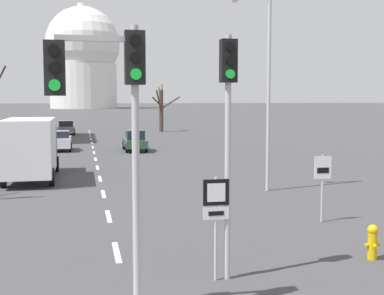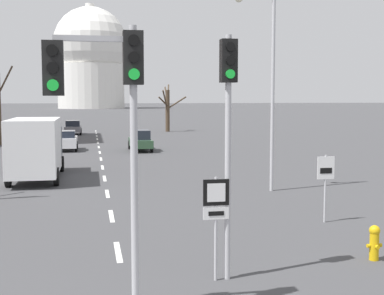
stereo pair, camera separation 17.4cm
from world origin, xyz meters
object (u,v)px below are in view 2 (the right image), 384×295
object	(u,v)px
traffic_signal_near_right	(228,112)
speed_limit_sign	(326,177)
fire_hydrant	(374,241)
sedan_mid_centre	(73,127)
route_sign_post	(216,211)
traffic_signal_centre_tall	(107,100)
sedan_near_right	(66,140)
street_lamp_right	(266,74)
delivery_truck	(36,146)
sedan_near_left	(140,140)

from	to	relation	value
traffic_signal_near_right	speed_limit_sign	world-z (taller)	traffic_signal_near_right
fire_hydrant	sedan_mid_centre	bearing A→B (deg)	100.31
route_sign_post	sedan_mid_centre	size ratio (longest dim) A/B	0.58
route_sign_post	sedan_mid_centre	distance (m)	50.86
traffic_signal_near_right	traffic_signal_centre_tall	bearing A→B (deg)	-144.89
traffic_signal_centre_tall	fire_hydrant	size ratio (longest dim) A/B	5.97
sedan_near_right	traffic_signal_near_right	bearing A→B (deg)	-81.07
sedan_near_right	street_lamp_right	bearing A→B (deg)	-65.03
traffic_signal_near_right	sedan_mid_centre	xyz separation A→B (m)	(-4.99, 50.57, -3.06)
speed_limit_sign	fire_hydrant	distance (m)	4.34
route_sign_post	speed_limit_sign	world-z (taller)	route_sign_post
route_sign_post	delivery_truck	size ratio (longest dim) A/B	0.33
sedan_near_left	sedan_near_right	xyz separation A→B (m)	(-5.78, 1.28, -0.03)
traffic_signal_centre_tall	delivery_truck	bearing A→B (deg)	99.34
fire_hydrant	route_sign_post	bearing A→B (deg)	-170.45
traffic_signal_centre_tall	sedan_mid_centre	size ratio (longest dim) A/B	1.32
traffic_signal_centre_tall	sedan_near_left	world-z (taller)	traffic_signal_centre_tall
speed_limit_sign	sedan_near_right	distance (m)	28.47
fire_hydrant	delivery_truck	size ratio (longest dim) A/B	0.13
speed_limit_sign	street_lamp_right	world-z (taller)	street_lamp_right
traffic_signal_centre_tall	traffic_signal_near_right	bearing A→B (deg)	35.11
sedan_near_right	sedan_near_left	bearing A→B (deg)	-12.47
sedan_near_right	traffic_signal_centre_tall	bearing A→B (deg)	-86.23
delivery_truck	route_sign_post	bearing A→B (deg)	-71.66
speed_limit_sign	sedan_near_left	distance (m)	25.80
speed_limit_sign	street_lamp_right	distance (m)	7.21
delivery_truck	street_lamp_right	bearing A→B (deg)	-27.82
traffic_signal_near_right	route_sign_post	bearing A→B (deg)	-167.24
speed_limit_sign	traffic_signal_centre_tall	bearing A→B (deg)	-137.49
route_sign_post	sedan_near_left	xyz separation A→B (m)	(1.10, 30.42, -0.80)
sedan_mid_centre	traffic_signal_near_right	bearing A→B (deg)	-84.36
traffic_signal_centre_tall	speed_limit_sign	size ratio (longest dim) A/B	2.40
speed_limit_sign	sedan_near_left	size ratio (longest dim) A/B	0.50
sedan_near_left	street_lamp_right	bearing A→B (deg)	-78.83
sedan_near_right	delivery_truck	size ratio (longest dim) A/B	0.54
speed_limit_sign	sedan_near_right	bearing A→B (deg)	109.75
traffic_signal_near_right	speed_limit_sign	distance (m)	7.11
sedan_near_right	sedan_mid_centre	bearing A→B (deg)	90.07
delivery_truck	sedan_mid_centre	bearing A→B (deg)	88.65
traffic_signal_centre_tall	sedan_near_left	bearing A→B (deg)	83.70
route_sign_post	sedan_near_left	bearing A→B (deg)	87.93
traffic_signal_centre_tall	sedan_near_left	distance (m)	32.66
fire_hydrant	delivery_truck	world-z (taller)	delivery_truck
sedan_mid_centre	speed_limit_sign	bearing A→B (deg)	-78.09
traffic_signal_near_right	sedan_near_left	world-z (taller)	traffic_signal_near_right
speed_limit_sign	sedan_near_left	xyz separation A→B (m)	(-3.84, 25.51, -0.71)
delivery_truck	fire_hydrant	bearing A→B (deg)	-58.09
traffic_signal_near_right	route_sign_post	xyz separation A→B (m)	(-0.29, -0.07, -2.24)
delivery_truck	speed_limit_sign	bearing A→B (deg)	-48.22
traffic_signal_near_right	speed_limit_sign	bearing A→B (deg)	46.22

